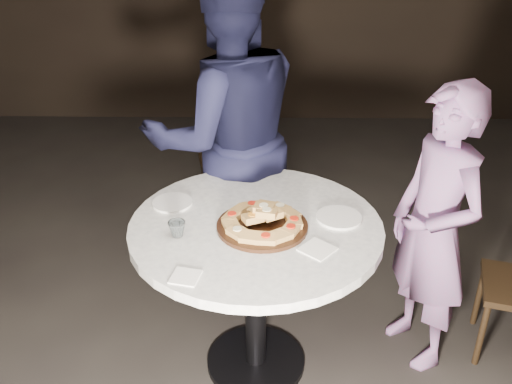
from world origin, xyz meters
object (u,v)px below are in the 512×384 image
diner_teal (434,232)px  serving_board (262,226)px  table (256,253)px  water_glass (177,229)px  focaccia_pile (262,219)px  chair_far (236,162)px  diner_navy (227,138)px

diner_teal → serving_board: bearing=-100.5°
table → diner_teal: size_ratio=1.03×
water_glass → diner_teal: 1.20m
serving_board → focaccia_pile: bearing=70.4°
chair_far → diner_teal: 1.50m
table → focaccia_pile: focaccia_pile is taller
table → diner_navy: size_ratio=0.78×
serving_board → focaccia_pile: size_ratio=1.12×
chair_far → diner_navy: bearing=76.4°
serving_board → chair_far: 1.33m
serving_board → focaccia_pile: 0.04m
table → chair_far: chair_far is taller
water_glass → diner_navy: size_ratio=0.04×
serving_board → chair_far: bearing=97.9°
water_glass → table: bearing=18.0°
serving_board → diner_teal: diner_teal is taller
table → diner_navy: (-0.17, 0.71, 0.26)m
table → serving_board: size_ratio=3.73×
table → chair_far: 1.26m
water_glass → diner_navy: (0.16, 0.82, 0.07)m
serving_board → water_glass: 0.37m
chair_far → diner_teal: diner_teal is taller
diner_navy → diner_teal: (1.01, -0.58, -0.23)m
diner_navy → diner_teal: diner_navy is taller
water_glass → diner_teal: size_ratio=0.05×
focaccia_pile → chair_far: size_ratio=0.37×
focaccia_pile → diner_teal: bearing=11.7°
table → water_glass: 0.40m
water_glass → serving_board: bearing=11.0°
table → focaccia_pile: (0.03, -0.04, 0.20)m
table → water_glass: bearing=-162.0°
focaccia_pile → chair_far: bearing=97.9°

